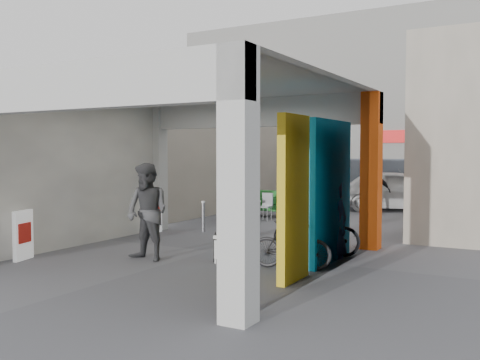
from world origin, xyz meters
The scene contains 21 objects.
ground centered at (0.00, 0.00, 0.00)m, with size 90.00×90.00×0.00m, color #56565B.
arcade_canopy centered at (0.54, -0.82, 2.30)m, with size 6.40×6.45×6.40m.
far_building centered at (0.00, 13.99, 3.99)m, with size 18.00×4.08×8.00m.
plaza_bldg_left centered at (-4.50, 7.50, 2.50)m, with size 2.00×9.00×5.00m, color #B1A492.
plaza_bldg_right centered at (4.50, 7.50, 2.50)m, with size 2.00×9.00×5.00m, color #B1A492.
bollard_left centered at (-1.66, 2.27, 0.41)m, with size 0.09×0.09×0.82m, color gray.
bollard_center centered at (-0.03, 2.39, 0.45)m, with size 0.09×0.09×0.90m, color gray.
bollard_right centered at (1.70, 2.60, 0.43)m, with size 0.09×0.09×0.86m, color gray.
advert_board_near centered at (-2.75, -2.66, 0.51)m, with size 0.22×0.55×1.00m.
advert_board_far centered at (-2.75, 1.51, 0.51)m, with size 0.14×0.55×1.00m.
cafe_set centered at (-1.91, 5.09, 0.31)m, with size 1.43×1.16×0.87m.
produce_stand centered at (-1.76, 6.24, 0.34)m, with size 1.31×0.71×0.86m.
crate_stack centered at (0.21, 7.87, 0.28)m, with size 0.45×0.35×0.56m.
border_collie centered at (0.87, -0.92, 0.27)m, with size 0.25×0.50×0.69m.
man_with_dog centered at (1.05, -0.57, 0.87)m, with size 0.64×0.42×1.75m, color black.
man_back_turned centered at (-0.52, -1.48, 0.98)m, with size 0.95×0.74×1.95m, color #404043.
man_elderly centered at (2.60, 0.57, 0.82)m, with size 0.80×0.52×1.64m, color #51669E.
man_crates centered at (1.36, 8.51, 0.83)m, with size 0.97×0.40×1.65m, color black.
bicycle_front centered at (2.18, 0.76, 0.49)m, with size 0.65×1.87×0.98m, color black.
bicycle_rear centered at (2.30, -0.79, 0.45)m, with size 0.42×1.50×0.90m, color black.
white_van centered at (1.65, 10.14, 0.77)m, with size 1.81×4.51×1.54m, color white.
Camera 1 is at (6.30, -9.81, 2.17)m, focal length 40.00 mm.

